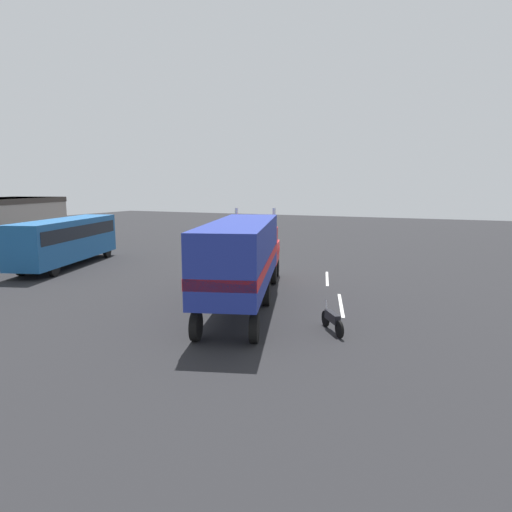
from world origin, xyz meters
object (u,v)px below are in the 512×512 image
semi_truck (244,253)px  person_bystander (196,274)px  parked_bus (66,238)px  motorcycle (332,320)px

semi_truck → person_bystander: 4.58m
parked_bus → motorcycle: 22.44m
semi_truck → motorcycle: (-2.39, -5.00, -2.04)m
semi_truck → motorcycle: size_ratio=8.10×
person_bystander → parked_bus: (2.59, 12.45, 1.17)m
semi_truck → parked_bus: (4.43, 16.32, -0.46)m
semi_truck → person_bystander: semi_truck is taller
semi_truck → parked_bus: semi_truck is taller
semi_truck → parked_bus: 16.92m
person_bystander → parked_bus: 12.77m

